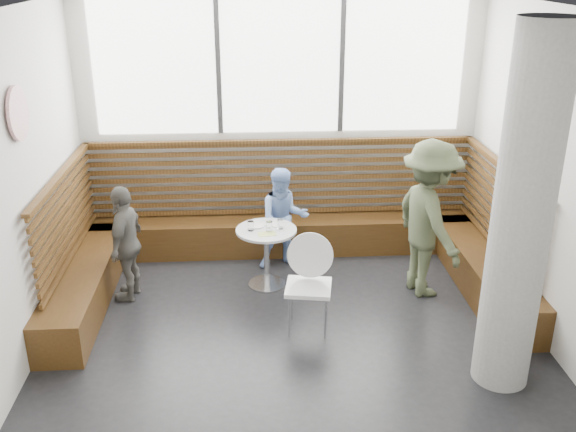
{
  "coord_description": "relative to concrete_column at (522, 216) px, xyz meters",
  "views": [
    {
      "loc": [
        -0.4,
        -5.39,
        3.61
      ],
      "look_at": [
        0.0,
        1.0,
        1.0
      ],
      "focal_mm": 40.0,
      "sensor_mm": 36.0,
      "label": 1
    }
  ],
  "objects": [
    {
      "name": "menu_card",
      "position": [
        -2.08,
        1.77,
        -0.88
      ],
      "size": [
        0.22,
        0.17,
        0.0
      ],
      "primitive_type": "cube",
      "rotation": [
        0.0,
        0.0,
        0.16
      ],
      "color": "#A5C64C",
      "rests_on": "cafe_table"
    },
    {
      "name": "child_back",
      "position": [
        -1.85,
        2.39,
        -0.96
      ],
      "size": [
        0.67,
        0.55,
        1.27
      ],
      "primitive_type": "imported",
      "rotation": [
        0.0,
        0.0,
        0.11
      ],
      "color": "#84A6E5",
      "rests_on": "ground"
    },
    {
      "name": "cafe_table",
      "position": [
        -2.08,
        1.91,
        -1.09
      ],
      "size": [
        0.7,
        0.7,
        0.72
      ],
      "color": "silver",
      "rests_on": "ground"
    },
    {
      "name": "plate_near",
      "position": [
        -2.19,
        2.01,
        -0.88
      ],
      "size": [
        0.2,
        0.2,
        0.01
      ],
      "primitive_type": "cylinder",
      "color": "white",
      "rests_on": "cafe_table"
    },
    {
      "name": "adult_man",
      "position": [
        -0.28,
        1.66,
        -0.7
      ],
      "size": [
        0.93,
        1.29,
        1.8
      ],
      "primitive_type": "imported",
      "rotation": [
        0.0,
        0.0,
        1.81
      ],
      "color": "#4A5438",
      "rests_on": "ground"
    },
    {
      "name": "wall_art",
      "position": [
        -4.31,
        1.0,
        0.7
      ],
      "size": [
        0.03,
        0.5,
        0.5
      ],
      "primitive_type": "cylinder",
      "rotation": [
        0.0,
        1.57,
        0.0
      ],
      "color": "white",
      "rests_on": "room"
    },
    {
      "name": "glass_mid",
      "position": [
        -2.05,
        1.85,
        -0.82
      ],
      "size": [
        0.07,
        0.07,
        0.12
      ],
      "primitive_type": "cylinder",
      "color": "white",
      "rests_on": "cafe_table"
    },
    {
      "name": "room",
      "position": [
        -1.85,
        0.6,
        0.0
      ],
      "size": [
        5.0,
        5.0,
        3.2
      ],
      "color": "silver",
      "rests_on": "ground"
    },
    {
      "name": "plate_far",
      "position": [
        -1.99,
        2.04,
        -0.88
      ],
      "size": [
        0.19,
        0.19,
        0.01
      ],
      "primitive_type": "cylinder",
      "color": "white",
      "rests_on": "cafe_table"
    },
    {
      "name": "child_left",
      "position": [
        -3.63,
        1.75,
        -0.94
      ],
      "size": [
        0.46,
        0.82,
        1.33
      ],
      "primitive_type": "imported",
      "rotation": [
        0.0,
        0.0,
        -1.75
      ],
      "color": "#615F58",
      "rests_on": "ground"
    },
    {
      "name": "concrete_column",
      "position": [
        0.0,
        0.0,
        0.0
      ],
      "size": [
        0.5,
        0.5,
        3.2
      ],
      "primitive_type": "cylinder",
      "color": "gray",
      "rests_on": "ground"
    },
    {
      "name": "glass_right",
      "position": [
        -1.92,
        1.92,
        -0.83
      ],
      "size": [
        0.07,
        0.07,
        0.11
      ],
      "primitive_type": "cylinder",
      "color": "white",
      "rests_on": "cafe_table"
    },
    {
      "name": "booth",
      "position": [
        -1.85,
        2.37,
        -1.19
      ],
      "size": [
        5.0,
        2.5,
        1.44
      ],
      "color": "#3D260F",
      "rests_on": "ground"
    },
    {
      "name": "glass_left",
      "position": [
        -2.26,
        1.89,
        -0.83
      ],
      "size": [
        0.07,
        0.07,
        0.11
      ],
      "primitive_type": "cylinder",
      "color": "white",
      "rests_on": "cafe_table"
    },
    {
      "name": "cafe_chair",
      "position": [
        -1.68,
        1.0,
        -1.01
      ],
      "size": [
        0.48,
        0.47,
        1.0
      ],
      "rotation": [
        0.0,
        0.0,
        -0.16
      ],
      "color": "white",
      "rests_on": "ground"
    }
  ]
}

